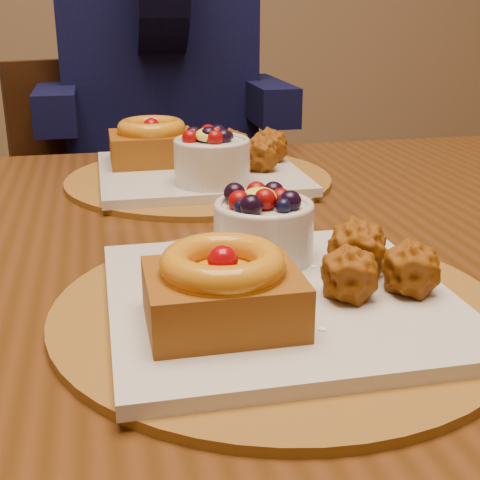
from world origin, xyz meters
The scene contains 5 objects.
dining_table centered at (0.05, 0.00, 0.68)m, with size 1.60×0.90×0.76m.
place_setting_near centered at (0.05, -0.21, 0.78)m, with size 0.38×0.38×0.09m.
place_setting_far centered at (0.05, 0.22, 0.78)m, with size 0.38×0.38×0.09m.
chair_far centered at (-0.04, 0.77, 0.49)m, with size 0.54×0.54×0.88m.
diner centered at (0.06, 0.87, 0.92)m, with size 0.53×0.51×0.86m.
Camera 1 is at (-0.09, -0.70, 1.00)m, focal length 50.00 mm.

